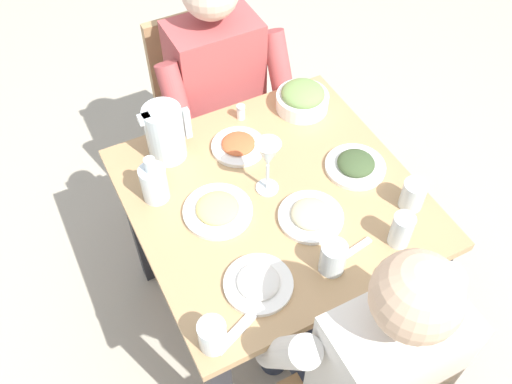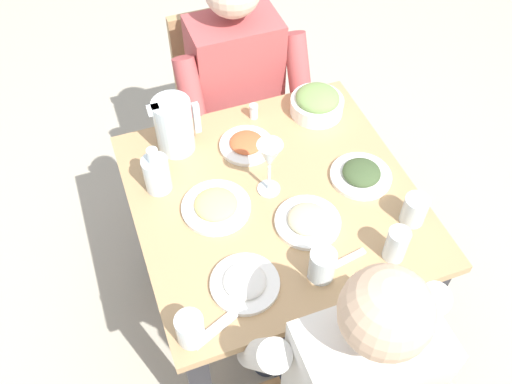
% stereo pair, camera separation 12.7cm
% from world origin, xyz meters
% --- Properties ---
extents(ground_plane, '(8.00, 8.00, 0.00)m').
position_xyz_m(ground_plane, '(0.00, 0.00, 0.00)').
color(ground_plane, '#B7AD99').
extents(dining_table, '(0.84, 0.84, 0.72)m').
position_xyz_m(dining_table, '(0.00, 0.00, 0.59)').
color(dining_table, tan).
rests_on(dining_table, ground_plane).
extents(chair_far, '(0.40, 0.40, 0.86)m').
position_xyz_m(chair_far, '(0.08, 0.71, 0.48)').
color(chair_far, tan).
rests_on(chair_far, ground_plane).
extents(diner_near, '(0.48, 0.53, 1.16)m').
position_xyz_m(diner_near, '(-0.01, -0.50, 0.63)').
color(diner_near, silver).
rests_on(diner_near, ground_plane).
extents(diner_far, '(0.48, 0.53, 1.16)m').
position_xyz_m(diner_far, '(0.08, 0.50, 0.63)').
color(diner_far, '#B24C4C').
rests_on(diner_far, ground_plane).
extents(water_pitcher, '(0.16, 0.12, 0.19)m').
position_xyz_m(water_pitcher, '(-0.22, 0.30, 0.82)').
color(water_pitcher, silver).
rests_on(water_pitcher, dining_table).
extents(salad_bowl, '(0.18, 0.18, 0.09)m').
position_xyz_m(salad_bowl, '(0.27, 0.30, 0.76)').
color(salad_bowl, white).
rests_on(salad_bowl, dining_table).
extents(plate_beans, '(0.19, 0.19, 0.04)m').
position_xyz_m(plate_beans, '(0.05, -0.13, 0.74)').
color(plate_beans, white).
rests_on(plate_beans, dining_table).
extents(plate_fries, '(0.21, 0.21, 0.04)m').
position_xyz_m(plate_fries, '(-0.18, 0.01, 0.74)').
color(plate_fries, white).
rests_on(plate_fries, dining_table).
extents(plate_dolmas, '(0.19, 0.19, 0.05)m').
position_xyz_m(plate_dolmas, '(0.28, -0.02, 0.74)').
color(plate_dolmas, white).
rests_on(plate_dolmas, dining_table).
extents(plate_yoghurt, '(0.19, 0.19, 0.04)m').
position_xyz_m(plate_yoghurt, '(-0.19, -0.26, 0.73)').
color(plate_yoghurt, white).
rests_on(plate_yoghurt, dining_table).
extents(plate_rice_curry, '(0.18, 0.18, 0.04)m').
position_xyz_m(plate_rice_curry, '(-0.01, 0.22, 0.73)').
color(plate_rice_curry, white).
rests_on(plate_rice_curry, dining_table).
extents(water_glass_far_right, '(0.07, 0.07, 0.09)m').
position_xyz_m(water_glass_far_right, '(0.34, -0.22, 0.77)').
color(water_glass_far_right, silver).
rests_on(water_glass_far_right, dining_table).
extents(water_glass_near_left, '(0.07, 0.07, 0.09)m').
position_xyz_m(water_glass_near_left, '(-0.36, -0.35, 0.77)').
color(water_glass_near_left, silver).
rests_on(water_glass_near_left, dining_table).
extents(water_glass_near_right, '(0.06, 0.06, 0.11)m').
position_xyz_m(water_glass_near_right, '(0.23, -0.31, 0.78)').
color(water_glass_near_right, silver).
rests_on(water_glass_near_right, dining_table).
extents(water_glass_center, '(0.07, 0.07, 0.10)m').
position_xyz_m(water_glass_center, '(0.02, -0.30, 0.77)').
color(water_glass_center, silver).
rests_on(water_glass_center, dining_table).
extents(wine_glass, '(0.08, 0.08, 0.20)m').
position_xyz_m(wine_glass, '(-0.01, 0.03, 0.86)').
color(wine_glass, silver).
rests_on(wine_glass, dining_table).
extents(oil_carafe, '(0.08, 0.08, 0.16)m').
position_xyz_m(oil_carafe, '(-0.32, 0.15, 0.78)').
color(oil_carafe, silver).
rests_on(oil_carafe, dining_table).
extents(salt_shaker, '(0.03, 0.03, 0.05)m').
position_xyz_m(salt_shaker, '(0.06, 0.35, 0.75)').
color(salt_shaker, white).
rests_on(salt_shaker, dining_table).
extents(fork_near, '(0.17, 0.09, 0.01)m').
position_xyz_m(fork_near, '(-0.29, -0.35, 0.72)').
color(fork_near, silver).
rests_on(fork_near, dining_table).
extents(knife_near, '(0.19, 0.05, 0.01)m').
position_xyz_m(knife_near, '(0.07, -0.29, 0.72)').
color(knife_near, silver).
rests_on(knife_near, dining_table).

